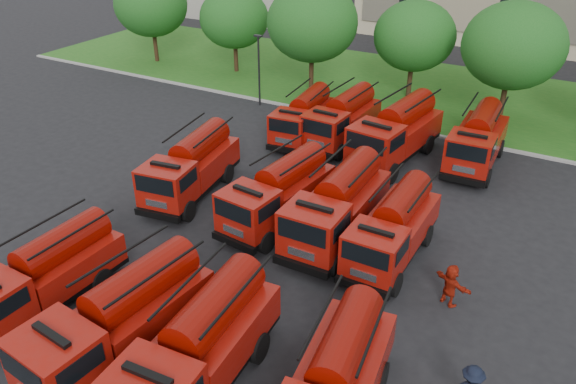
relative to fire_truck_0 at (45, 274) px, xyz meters
The scene contains 23 objects.
ground 7.85m from the fire_truck_0, 46.69° to the left, with size 140.00×140.00×0.00m, color black.
lawn 32.08m from the fire_truck_0, 80.50° to the left, with size 70.00×16.00×0.12m, color #195416.
curb 24.14m from the fire_truck_0, 77.32° to the left, with size 70.00×0.30×0.14m, color gray.
tree_0 33.54m from the fire_truck_0, 124.13° to the left, with size 6.30×6.30×7.70m.
tree_1 30.70m from the fire_truck_0, 110.53° to the left, with size 5.71×5.71×6.98m.
tree_2 27.52m from the fire_truck_0, 95.71° to the left, with size 6.72×6.72×8.22m.
tree_3 30.09m from the fire_truck_0, 81.76° to the left, with size 5.88×5.88×7.19m.
tree_4 30.52m from the fire_truck_0, 68.12° to the left, with size 6.55×6.55×8.01m.
lamp_post_0 23.33m from the fire_truck_0, 101.67° to the left, with size 0.60×0.25×5.11m.
fire_truck_0 is the anchor object (origin of this frame).
fire_truck_1 4.51m from the fire_truck_0, ahead, with size 3.13×7.31×3.24m.
fire_truck_2 7.57m from the fire_truck_0, ahead, with size 3.02×7.26×3.23m.
fire_truck_3 11.87m from the fire_truck_0, ahead, with size 3.10×6.80×2.99m.
fire_truck_4 9.84m from the fire_truck_0, 94.09° to the left, with size 3.38×7.19×3.15m.
fire_truck_5 10.71m from the fire_truck_0, 64.55° to the left, with size 3.04×7.01×3.10m.
fire_truck_6 12.42m from the fire_truck_0, 52.03° to the left, with size 2.76×7.31×3.31m.
fire_truck_7 14.09m from the fire_truck_0, 42.45° to the left, with size 2.44×6.57×2.98m.
fire_truck_8 19.06m from the fire_truck_0, 87.08° to the left, with size 2.84×6.58×2.91m.
fire_truck_9 19.99m from the fire_truck_0, 80.49° to the left, with size 2.75×6.92×3.11m.
fire_truck_10 20.23m from the fire_truck_0, 69.54° to the left, with size 3.54×7.87×3.46m.
fire_truck_11 23.51m from the fire_truck_0, 61.10° to the left, with size 2.76×7.03×3.16m.
firefighter_4 8.14m from the fire_truck_0, 88.53° to the left, with size 0.85×0.55×1.73m, color #9C1C0C.
firefighter_5 15.54m from the fire_truck_0, 29.69° to the left, with size 1.67×0.72×1.79m, color #9C1C0C.
Camera 1 is at (11.13, -15.88, 14.54)m, focal length 35.00 mm.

